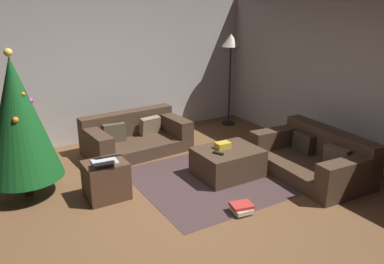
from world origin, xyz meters
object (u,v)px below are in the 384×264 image
Objects in this scene: laptop at (106,160)px; book_stack at (242,209)px; tv_remote at (218,153)px; christmas_tree at (18,119)px; ottoman at (228,162)px; corner_lamp at (231,48)px; gift_box at (223,145)px; side_table at (106,180)px; couch_right at (315,158)px; couch_left at (134,136)px.

laptop reaches higher than book_stack.
tv_remote is 2.60m from christmas_tree.
corner_lamp is (1.47, 1.99, 1.34)m from ottoman.
christmas_tree is at bearing 162.66° from gift_box.
corner_lamp is (1.95, 2.94, 1.48)m from book_stack.
side_table is 3.86m from corner_lamp.
tv_remote is at bearing 71.78° from couch_right.
book_stack is at bearing 92.47° from couch_left.
corner_lamp is at bearing 28.50° from side_table.
tv_remote is at bearing 103.87° from couch_left.
side_table reaches higher than book_stack.
tv_remote is 0.55× the size of book_stack.
christmas_tree is 1.18m from laptop.
couch_left is 2.11m from christmas_tree.
couch_left is 5.91× the size of book_stack.
book_stack is at bearing -130.08° from tv_remote.
christmas_tree is at bearing 144.12° from side_table.
gift_box is 0.11× the size of christmas_tree.
corner_lamp is at bearing 51.71° from gift_box.
laptop is at bearing 77.94° from couch_right.
tv_remote is 0.31× the size of side_table.
tv_remote reaches higher than book_stack.
gift_box is 0.40× the size of side_table.
tv_remote is (0.53, -1.69, 0.17)m from couch_left.
tv_remote is 0.09× the size of corner_lamp.
book_stack is (-0.44, -1.03, -0.38)m from gift_box.
gift_box is 1.71m from side_table.
couch_right is 1.35m from gift_box.
christmas_tree is 1.31m from side_table.
side_table is at bearing -35.88° from christmas_tree.
gift_box is (-1.14, 0.69, 0.20)m from couch_right.
gift_box reaches higher than side_table.
christmas_tree reaches higher than gift_box.
couch_right reaches higher than book_stack.
christmas_tree is (-2.53, 0.79, 0.58)m from gift_box.
book_stack is (1.25, -1.14, -0.48)m from laptop.
couch_right reaches higher than tv_remote.
couch_right reaches higher than side_table.
couch_left is at bearing 96.14° from book_stack.
couch_left is at bearing 55.72° from laptop.
tv_remote is at bearing -10.14° from laptop.
christmas_tree is (-3.68, 1.48, 0.78)m from couch_right.
corner_lamp is (4.04, 1.12, 0.52)m from christmas_tree.
ottoman is 2.82m from corner_lamp.
christmas_tree reaches higher than laptop.
couch_right is 10.65× the size of tv_remote.
side_table is (0.85, -0.61, -0.78)m from christmas_tree.
corner_lamp reaches higher than couch_left.
corner_lamp is at bearing 29.32° from laptop.
couch_right is 1.45m from tv_remote.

